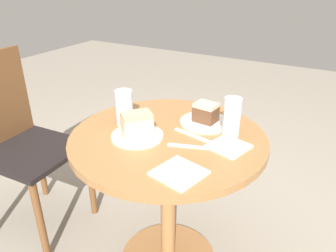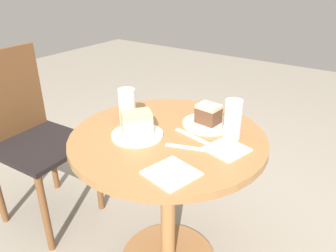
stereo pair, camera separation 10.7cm
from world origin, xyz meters
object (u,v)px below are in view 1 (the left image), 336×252
Objects in this scene: glass_water at (124,109)px; chair at (21,142)px; glass_lemonade at (232,120)px; plate_far at (137,136)px; plate_near at (205,122)px; cake_slice_far at (137,124)px; cake_slice_near at (206,112)px.

chair is at bearing 99.71° from glass_water.
glass_lemonade is at bearing -74.33° from glass_water.
plate_near is at bearing -36.06° from plate_far.
glass_water is (0.10, -0.60, 0.27)m from chair.
glass_lemonade is (0.20, -0.32, 0.06)m from plate_far.
chair is at bearing 92.18° from cake_slice_far.
plate_far is at bearing -90.54° from chair.
plate_near is 1.05× the size of plate_far.
chair is at bearing 102.23° from glass_lemonade.
cake_slice_near is at bearing -75.49° from chair.
plate_far is 0.32m from cake_slice_near.
glass_water reaches higher than plate_near.
glass_water is at bearing 56.36° from cake_slice_far.
glass_water is at bearing 120.62° from cake_slice_near.
glass_lemonade is at bearing -80.49° from chair.
cake_slice_near is 0.15m from glass_lemonade.
glass_water is (-0.12, 0.43, -0.00)m from glass_lemonade.
plate_near is (0.28, -0.90, 0.21)m from chair.
plate_near is 1.44× the size of glass_water.
plate_far is 1.37× the size of glass_water.
glass_water is (0.08, 0.11, 0.06)m from plate_far.
cake_slice_far is at bearing 121.84° from glass_lemonade.
glass_lemonade is (-0.06, -0.13, 0.02)m from cake_slice_near.
cake_slice_near is at bearing -36.06° from plate_far.
glass_water is at bearing -83.01° from chair.
cake_slice_far is 0.37m from glass_lemonade.
chair is 0.77m from cake_slice_far.
cake_slice_far is (0.03, -0.72, 0.26)m from chair.
plate_near is 0.05m from cake_slice_near.
plate_near is at bearing 67.57° from glass_lemonade.
plate_far is (0.03, -0.72, 0.21)m from chair.
plate_far is 0.15m from glass_water.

